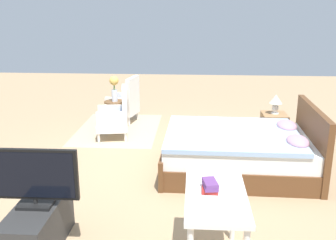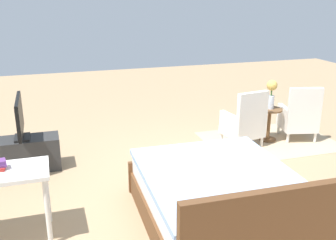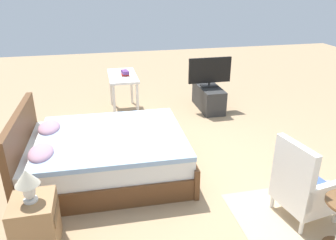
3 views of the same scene
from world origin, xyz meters
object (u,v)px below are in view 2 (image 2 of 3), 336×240
(flower_vase, at_px, (272,91))
(tv_stand, at_px, (24,154))
(bed, at_px, (224,204))
(armchair_by_window_right, at_px, (245,123))
(tv_flatscreen, at_px, (20,118))
(armchair_by_window_left, at_px, (299,117))
(side_table, at_px, (269,120))

(flower_vase, distance_m, tv_stand, 3.89)
(bed, bearing_deg, armchair_by_window_right, -122.70)
(flower_vase, relative_size, tv_flatscreen, 0.56)
(armchair_by_window_left, distance_m, armchair_by_window_right, 1.01)
(armchair_by_window_left, relative_size, tv_stand, 0.96)
(flower_vase, bearing_deg, armchair_by_window_right, 11.65)
(flower_vase, bearing_deg, side_table, 135.00)
(side_table, height_order, tv_flatscreen, tv_flatscreen)
(side_table, xyz_separation_m, tv_flatscreen, (3.85, 0.01, 0.42))
(tv_flatscreen, bearing_deg, flower_vase, -179.90)
(armchair_by_window_right, bearing_deg, tv_stand, -1.68)
(tv_flatscreen, bearing_deg, side_table, -179.90)
(armchair_by_window_left, relative_size, armchair_by_window_right, 1.00)
(flower_vase, height_order, tv_stand, flower_vase)
(armchair_by_window_left, distance_m, tv_flatscreen, 4.37)
(armchair_by_window_right, relative_size, tv_stand, 0.96)
(side_table, relative_size, flower_vase, 1.15)
(bed, height_order, flower_vase, flower_vase)
(flower_vase, bearing_deg, tv_flatscreen, 0.10)
(bed, distance_m, tv_flatscreen, 2.99)
(armchair_by_window_left, distance_m, side_table, 0.52)
(armchair_by_window_right, xyz_separation_m, tv_stand, (3.34, -0.10, -0.15))
(side_table, xyz_separation_m, tv_stand, (3.85, 0.01, -0.11))
(armchair_by_window_left, bearing_deg, tv_stand, -1.28)
(armchair_by_window_left, distance_m, tv_stand, 4.35)
(side_table, relative_size, tv_stand, 0.57)
(bed, xyz_separation_m, armchair_by_window_right, (-1.32, -2.05, 0.08))
(armchair_by_window_right, height_order, side_table, armchair_by_window_right)
(tv_stand, xyz_separation_m, tv_flatscreen, (0.00, 0.00, 0.53))
(flower_vase, distance_m, tv_flatscreen, 3.85)
(armchair_by_window_right, bearing_deg, flower_vase, -168.35)
(bed, relative_size, armchair_by_window_left, 2.30)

